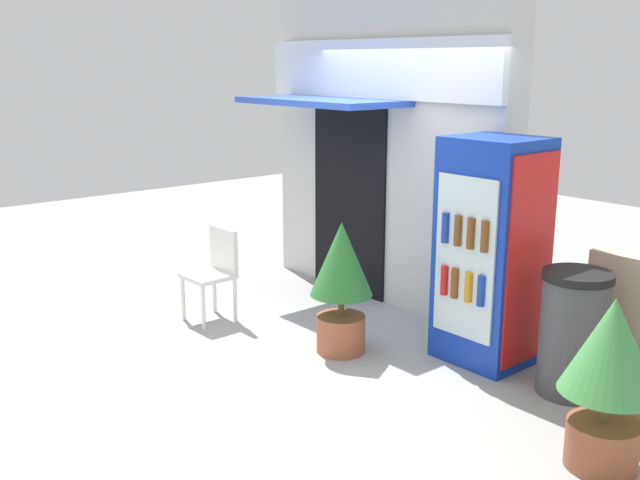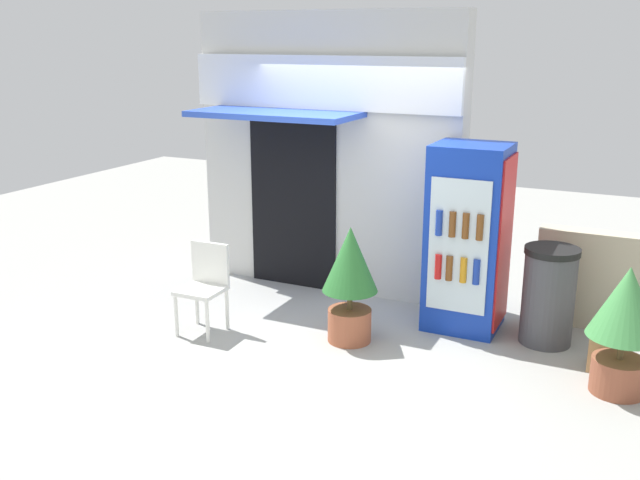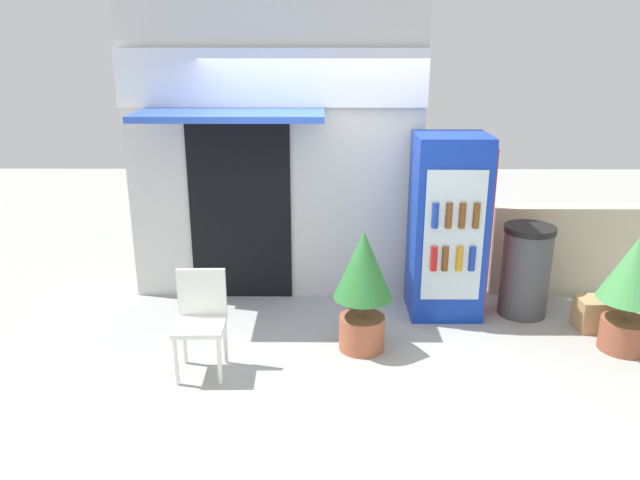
% 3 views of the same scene
% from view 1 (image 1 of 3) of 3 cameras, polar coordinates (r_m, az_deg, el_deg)
% --- Properties ---
extents(ground, '(16.00, 16.00, 0.00)m').
position_cam_1_polar(ground, '(6.47, -0.35, -7.88)').
color(ground, '#A3A39E').
extents(storefront_building, '(3.05, 1.13, 3.05)m').
position_cam_1_polar(storefront_building, '(7.38, 4.97, 7.32)').
color(storefront_building, silver).
rests_on(storefront_building, ground).
extents(drink_cooler, '(0.72, 0.71, 1.82)m').
position_cam_1_polar(drink_cooler, '(5.98, 13.25, -0.89)').
color(drink_cooler, '#1438B2').
rests_on(drink_cooler, ground).
extents(plastic_chair, '(0.41, 0.41, 0.87)m').
position_cam_1_polar(plastic_chair, '(6.93, -8.19, -2.14)').
color(plastic_chair, white).
rests_on(plastic_chair, ground).
extents(potted_plant_near_shop, '(0.52, 0.52, 1.12)m').
position_cam_1_polar(potted_plant_near_shop, '(6.04, 1.67, -2.93)').
color(potted_plant_near_shop, '#AD5B3D').
rests_on(potted_plant_near_shop, ground).
extents(potted_plant_curbside, '(0.58, 0.58, 1.07)m').
position_cam_1_polar(potted_plant_curbside, '(4.66, 21.65, -9.26)').
color(potted_plant_curbside, '#995138').
rests_on(potted_plant_curbside, ground).
extents(trash_bin, '(0.50, 0.50, 0.93)m').
position_cam_1_polar(trash_bin, '(5.65, 19.16, -6.87)').
color(trash_bin, '#47474C').
rests_on(trash_bin, ground).
extents(cardboard_box, '(0.36, 0.30, 0.31)m').
position_cam_1_polar(cardboard_box, '(5.23, 22.53, -12.60)').
color(cardboard_box, tan).
rests_on(cardboard_box, ground).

